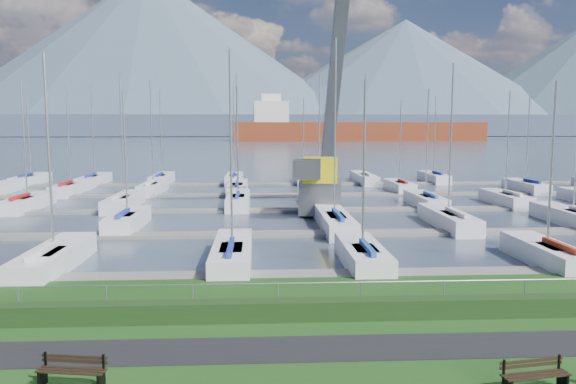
{
  "coord_description": "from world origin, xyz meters",
  "views": [
    {
      "loc": [
        -1.66,
        -19.32,
        6.82
      ],
      "look_at": [
        0.0,
        12.0,
        3.0
      ],
      "focal_mm": 35.0,
      "sensor_mm": 36.0,
      "label": 1
    }
  ],
  "objects": [
    {
      "name": "water",
      "position": [
        0.0,
        260.0,
        -0.4
      ],
      "size": [
        800.0,
        540.0,
        0.2
      ],
      "primitive_type": "cube",
      "color": "#3E4A5B"
    },
    {
      "name": "mountains",
      "position": [
        7.35,
        404.62,
        46.68
      ],
      "size": [
        1190.0,
        360.0,
        115.0
      ],
      "color": "#485869",
      "rests_on": "water"
    },
    {
      "name": "path",
      "position": [
        0.0,
        -3.0,
        0.01
      ],
      "size": [
        160.0,
        2.0,
        0.04
      ],
      "primitive_type": "cube",
      "color": "black",
      "rests_on": "grass"
    },
    {
      "name": "sailboat_fleet",
      "position": [
        -2.85,
        28.8,
        5.41
      ],
      "size": [
        75.05,
        50.05,
        13.28
      ],
      "color": "navy",
      "rests_on": "water"
    },
    {
      "name": "bench_left",
      "position": [
        -6.54,
        -5.11,
        0.42
      ],
      "size": [
        1.84,
        0.7,
        0.85
      ],
      "rotation": [
        0.0,
        0.0,
        -0.16
      ],
      "color": "black",
      "rests_on": "grass"
    },
    {
      "name": "fence",
      "position": [
        0.0,
        0.0,
        1.2
      ],
      "size": [
        80.0,
        0.04,
        0.04
      ],
      "primitive_type": "cylinder",
      "rotation": [
        0.0,
        1.57,
        0.0
      ],
      "color": "#919498",
      "rests_on": "grass"
    },
    {
      "name": "docks",
      "position": [
        0.0,
        26.0,
        -0.22
      ],
      "size": [
        90.0,
        41.6,
        0.25
      ],
      "color": "#65635F",
      "rests_on": "water"
    },
    {
      "name": "bench_right",
      "position": [
        5.37,
        -5.99,
        0.42
      ],
      "size": [
        1.84,
        0.69,
        0.85
      ],
      "rotation": [
        0.0,
        0.0,
        0.16
      ],
      "color": "black",
      "rests_on": "grass"
    },
    {
      "name": "cargo_ship_mid",
      "position": [
        35.83,
        216.04,
        3.5
      ],
      "size": [
        105.1,
        20.68,
        21.5
      ],
      "rotation": [
        0.0,
        0.0,
        0.03
      ],
      "color": "maroon",
      "rests_on": "water"
    },
    {
      "name": "crane",
      "position": [
        3.58,
        24.92,
        5.33
      ],
      "size": [
        4.86,
        13.35,
        22.35
      ],
      "rotation": [
        0.0,
        0.0,
        -0.14
      ],
      "color": "#5A5D62",
      "rests_on": "water"
    },
    {
      "name": "hedge",
      "position": [
        0.0,
        -0.4,
        0.35
      ],
      "size": [
        80.0,
        0.7,
        0.7
      ],
      "primitive_type": "cube",
      "color": "#1C3613",
      "rests_on": "grass"
    },
    {
      "name": "foothill",
      "position": [
        0.0,
        330.0,
        6.0
      ],
      "size": [
        900.0,
        80.0,
        12.0
      ],
      "primitive_type": "cube",
      "color": "#475068",
      "rests_on": "water"
    }
  ]
}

